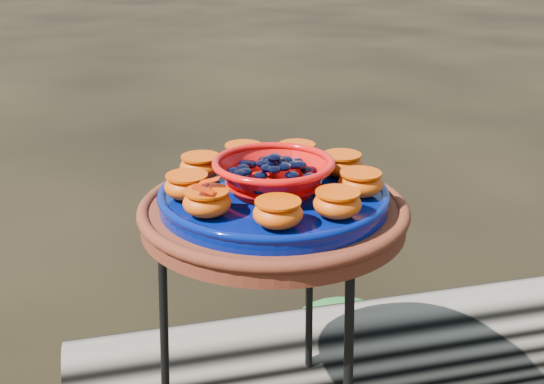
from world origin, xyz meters
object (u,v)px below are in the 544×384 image
at_px(terracotta_saucer, 273,215).
at_px(cobalt_plate, 273,198).
at_px(driftwood_log, 412,357).
at_px(red_bowl, 273,176).

relative_size(terracotta_saucer, cobalt_plate, 1.17).
bearing_deg(cobalt_plate, driftwood_log, 69.22).
relative_size(cobalt_plate, driftwood_log, 0.23).
distance_m(cobalt_plate, driftwood_log, 0.79).
bearing_deg(red_bowl, cobalt_plate, 0.00).
bearing_deg(cobalt_plate, terracotta_saucer, 0.00).
xyz_separation_m(terracotta_saucer, driftwood_log, (0.19, 0.49, -0.56)).
height_order(terracotta_saucer, driftwood_log, terracotta_saucer).
bearing_deg(terracotta_saucer, red_bowl, 0.00).
relative_size(terracotta_saucer, driftwood_log, 0.27).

